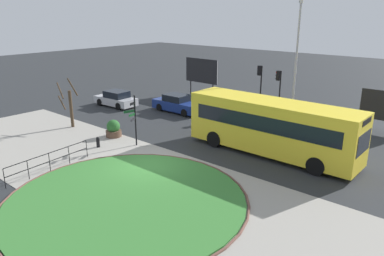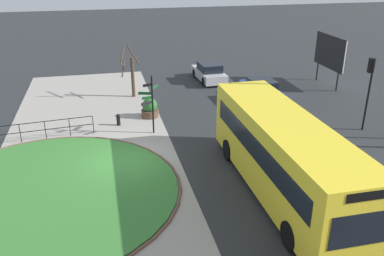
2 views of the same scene
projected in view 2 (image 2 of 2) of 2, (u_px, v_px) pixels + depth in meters
name	position (u px, v px, depth m)	size (l,w,h in m)	color
ground	(125.00, 162.00, 19.10)	(120.00, 120.00, 0.00)	#282B2D
sidewalk_paving	(87.00, 166.00, 18.73)	(32.00, 8.54, 0.02)	#9E998E
grass_island	(47.00, 193.00, 16.54)	(10.71, 10.71, 0.10)	#387A33
grass_kerb_ring	(47.00, 193.00, 16.54)	(11.02, 11.02, 0.11)	brown
signpost_directional	(151.00, 101.00, 21.47)	(0.85, 1.09, 3.26)	black
bollard_foreground	(118.00, 120.00, 23.08)	(0.21, 0.21, 0.70)	black
railing_grass_edge	(45.00, 128.00, 21.19)	(0.50, 4.94, 1.04)	black
bus_yellow	(283.00, 155.00, 15.99)	(10.26, 2.57, 3.22)	yellow
car_near_lane	(209.00, 73.00, 31.27)	(4.09, 1.93, 1.39)	#B7B7BC
car_far_lane	(262.00, 92.00, 26.77)	(4.56, 1.83, 1.47)	navy
traffic_light_near	(370.00, 78.00, 21.65)	(0.49, 0.29, 4.00)	black
billboard_left	(330.00, 53.00, 29.45)	(3.93, 0.18, 3.71)	black
planter_near_signpost	(150.00, 109.00, 24.24)	(1.05, 1.05, 1.18)	brown
street_tree_bare	(131.00, 73.00, 27.27)	(1.33, 1.32, 3.71)	#423323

